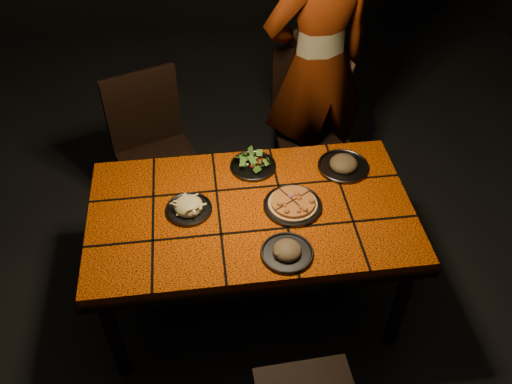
{
  "coord_description": "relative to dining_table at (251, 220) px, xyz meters",
  "views": [
    {
      "loc": [
        -0.21,
        -1.87,
        2.66
      ],
      "look_at": [
        0.03,
        0.04,
        0.82
      ],
      "focal_mm": 38.0,
      "sensor_mm": 36.0,
      "label": 1
    }
  ],
  "objects": [
    {
      "name": "plate_mushroom_b",
      "position": [
        0.53,
        0.25,
        0.1
      ],
      "size": [
        0.27,
        0.27,
        0.09
      ],
      "color": "#3B3B40",
      "rests_on": "dining_table"
    },
    {
      "name": "diner",
      "position": [
        0.52,
        0.94,
        0.29
      ],
      "size": [
        0.79,
        0.61,
        1.92
      ],
      "primitive_type": "imported",
      "rotation": [
        0.0,
        0.0,
        3.38
      ],
      "color": "brown",
      "rests_on": "ground"
    },
    {
      "name": "chair_far_left",
      "position": [
        -0.51,
        0.81,
        -0.09
      ],
      "size": [
        0.58,
        0.58,
        1.01
      ],
      "rotation": [
        0.0,
        0.0,
        0.35
      ],
      "color": "black",
      "rests_on": "ground"
    },
    {
      "name": "room_shell",
      "position": [
        0.0,
        0.0,
        0.83
      ],
      "size": [
        6.04,
        7.04,
        3.08
      ],
      "color": "black",
      "rests_on": "ground"
    },
    {
      "name": "plate_pizza",
      "position": [
        0.21,
        -0.01,
        0.1
      ],
      "size": [
        0.33,
        0.33,
        0.04
      ],
      "color": "#3B3B40",
      "rests_on": "dining_table"
    },
    {
      "name": "plate_salad",
      "position": [
        0.05,
        0.31,
        0.1
      ],
      "size": [
        0.25,
        0.25,
        0.07
      ],
      "color": "#3B3B40",
      "rests_on": "dining_table"
    },
    {
      "name": "plate_mushroom_a",
      "position": [
        0.13,
        -0.31,
        0.1
      ],
      "size": [
        0.24,
        0.24,
        0.08
      ],
      "color": "#3B3B40",
      "rests_on": "dining_table"
    },
    {
      "name": "dining_table",
      "position": [
        0.0,
        0.0,
        0.0
      ],
      "size": [
        1.62,
        0.92,
        0.75
      ],
      "color": "#D74B06",
      "rests_on": "ground"
    },
    {
      "name": "chair_far_right",
      "position": [
        0.5,
        1.02,
        -0.1
      ],
      "size": [
        0.45,
        0.45,
        1.0
      ],
      "rotation": [
        0.0,
        0.0,
        0.0
      ],
      "color": "black",
      "rests_on": "ground"
    },
    {
      "name": "plate_pasta",
      "position": [
        -0.3,
        0.03,
        0.1
      ],
      "size": [
        0.23,
        0.23,
        0.08
      ],
      "color": "#3B3B40",
      "rests_on": "dining_table"
    }
  ]
}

